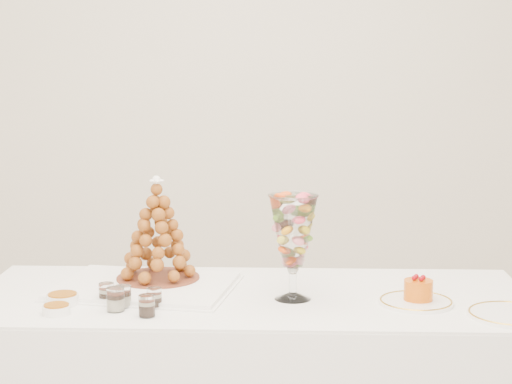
{
  "coord_description": "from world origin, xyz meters",
  "views": [
    {
      "loc": [
        0.12,
        -2.51,
        1.43
      ],
      "look_at": [
        0.11,
        0.22,
        1.0
      ],
      "focal_mm": 60.0,
      "sensor_mm": 36.0,
      "label": 1
    }
  ],
  "objects": [
    {
      "name": "lace_tray",
      "position": [
        -0.25,
        0.2,
        0.69
      ],
      "size": [
        0.62,
        0.51,
        0.02
      ],
      "primitive_type": "cube",
      "rotation": [
        0.0,
        0.0,
        -0.19
      ],
      "color": "white",
      "rests_on": "buffet_table"
    },
    {
      "name": "macaron_vase",
      "position": [
        0.23,
        0.09,
        0.89
      ],
      "size": [
        0.15,
        0.15,
        0.33
      ],
      "color": "white",
      "rests_on": "buffet_table"
    },
    {
      "name": "cake_plate",
      "position": [
        0.6,
        0.04,
        0.68
      ],
      "size": [
        0.23,
        0.23,
        0.01
      ],
      "primitive_type": "cylinder",
      "color": "white",
      "rests_on": "buffet_table"
    },
    {
      "name": "spare_plate",
      "position": [
        0.86,
        -0.09,
        0.68
      ],
      "size": [
        0.25,
        0.25,
        0.01
      ],
      "primitive_type": "cylinder",
      "color": "white",
      "rests_on": "buffet_table"
    },
    {
      "name": "verrine_a",
      "position": [
        -0.35,
        0.04,
        0.71
      ],
      "size": [
        0.05,
        0.05,
        0.06
      ],
      "primitive_type": "cylinder",
      "rotation": [
        0.0,
        0.0,
        -0.04
      ],
      "color": "white",
      "rests_on": "buffet_table"
    },
    {
      "name": "verrine_b",
      "position": [
        -0.29,
        0.0,
        0.71
      ],
      "size": [
        0.06,
        0.06,
        0.07
      ],
      "primitive_type": "cylinder",
      "rotation": [
        0.0,
        0.0,
        0.19
      ],
      "color": "white",
      "rests_on": "buffet_table"
    },
    {
      "name": "verrine_c",
      "position": [
        -0.2,
        -0.01,
        0.71
      ],
      "size": [
        0.05,
        0.05,
        0.06
      ],
      "primitive_type": "cylinder",
      "rotation": [
        0.0,
        0.0,
        -0.23
      ],
      "color": "white",
      "rests_on": "buffet_table"
    },
    {
      "name": "verrine_d",
      "position": [
        -0.31,
        -0.04,
        0.71
      ],
      "size": [
        0.06,
        0.06,
        0.07
      ],
      "primitive_type": "cylinder",
      "rotation": [
        0.0,
        0.0,
        -0.1
      ],
      "color": "white",
      "rests_on": "buffet_table"
    },
    {
      "name": "verrine_e",
      "position": [
        -0.21,
        -0.1,
        0.71
      ],
      "size": [
        0.05,
        0.05,
        0.06
      ],
      "primitive_type": "cylinder",
      "rotation": [
        0.0,
        0.0,
        -0.05
      ],
      "color": "white",
      "rests_on": "buffet_table"
    },
    {
      "name": "ramekin_back",
      "position": [
        -0.48,
        0.03,
        0.69
      ],
      "size": [
        0.1,
        0.1,
        0.03
      ],
      "primitive_type": "cylinder",
      "color": "white",
      "rests_on": "buffet_table"
    },
    {
      "name": "ramekin_front",
      "position": [
        -0.48,
        -0.07,
        0.69
      ],
      "size": [
        0.08,
        0.08,
        0.03
      ],
      "primitive_type": "cylinder",
      "color": "white",
      "rests_on": "buffet_table"
    },
    {
      "name": "croquembouche",
      "position": [
        -0.22,
        0.27,
        0.86
      ],
      "size": [
        0.29,
        0.29,
        0.35
      ],
      "rotation": [
        0.0,
        0.0,
        0.31
      ],
      "color": "brown",
      "rests_on": "lace_tray"
    },
    {
      "name": "mousse_cake",
      "position": [
        0.61,
        0.04,
        0.72
      ],
      "size": [
        0.09,
        0.09,
        0.08
      ],
      "color": "#D15809",
      "rests_on": "cake_plate"
    }
  ]
}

